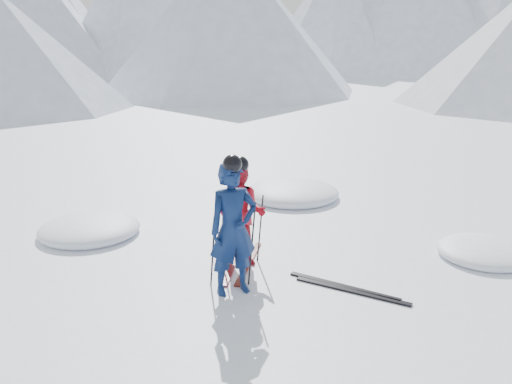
{
  "coord_description": "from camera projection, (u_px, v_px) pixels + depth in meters",
  "views": [
    {
      "loc": [
        -1.33,
        -7.79,
        3.56
      ],
      "look_at": [
        -1.56,
        0.5,
        1.1
      ],
      "focal_mm": 38.0,
      "sensor_mm": 36.0,
      "label": 1
    }
  ],
  "objects": [
    {
      "name": "ground",
      "position": [
        355.0,
        269.0,
        8.45
      ],
      "size": [
        160.0,
        160.0,
        0.0
      ],
      "primitive_type": "plane",
      "color": "white",
      "rests_on": "ground"
    },
    {
      "name": "skier_blue",
      "position": [
        233.0,
        229.0,
        7.46
      ],
      "size": [
        0.81,
        0.7,
        1.89
      ],
      "primitive_type": "imported",
      "rotation": [
        0.0,
        0.0,
        0.43
      ],
      "color": "#0C1D48",
      "rests_on": "ground"
    },
    {
      "name": "skier_red",
      "position": [
        241.0,
        215.0,
        8.42
      ],
      "size": [
        0.88,
        0.72,
        1.65
      ],
      "primitive_type": "imported",
      "rotation": [
        0.0,
        0.0,
        -0.13
      ],
      "color": "#B70E1D",
      "rests_on": "ground"
    },
    {
      "name": "pole_blue_left",
      "position": [
        213.0,
        246.0,
        7.7
      ],
      "size": [
        0.12,
        0.09,
        1.26
      ],
      "primitive_type": "cylinder",
      "rotation": [
        0.05,
        0.08,
        0.0
      ],
      "color": "black",
      "rests_on": "ground"
    },
    {
      "name": "pole_blue_right",
      "position": [
        252.0,
        244.0,
        7.79
      ],
      "size": [
        0.12,
        0.07,
        1.26
      ],
      "primitive_type": "cylinder",
      "rotation": [
        -0.04,
        0.08,
        0.0
      ],
      "color": "black",
      "rests_on": "ground"
    },
    {
      "name": "pole_red_left",
      "position": [
        223.0,
        226.0,
        8.75
      ],
      "size": [
        0.11,
        0.09,
        1.1
      ],
      "primitive_type": "cylinder",
      "rotation": [
        0.06,
        0.08,
        0.0
      ],
      "color": "black",
      "rests_on": "ground"
    },
    {
      "name": "pole_red_right",
      "position": [
        260.0,
        228.0,
        8.64
      ],
      "size": [
        0.11,
        0.08,
        1.1
      ],
      "primitive_type": "cylinder",
      "rotation": [
        -0.05,
        0.08,
        0.0
      ],
      "color": "black",
      "rests_on": "ground"
    },
    {
      "name": "ski_worn_left",
      "position": [
        234.0,
        263.0,
        8.66
      ],
      "size": [
        0.25,
        1.7,
        0.03
      ],
      "primitive_type": "cube",
      "rotation": [
        0.0,
        0.0,
        -0.1
      ],
      "color": "black",
      "rests_on": "ground"
    },
    {
      "name": "ski_worn_right",
      "position": [
        249.0,
        263.0,
        8.65
      ],
      "size": [
        0.37,
        1.69,
        0.03
      ],
      "primitive_type": "cube",
      "rotation": [
        0.0,
        0.0,
        -0.17
      ],
      "color": "black",
      "rests_on": "ground"
    },
    {
      "name": "ski_loose_a",
      "position": [
        343.0,
        286.0,
        7.85
      ],
      "size": [
        1.52,
        0.92,
        0.03
      ],
      "primitive_type": "cube",
      "rotation": [
        0.0,
        0.0,
        1.05
      ],
      "color": "black",
      "rests_on": "ground"
    },
    {
      "name": "ski_loose_b",
      "position": [
        352.0,
        291.0,
        7.71
      ],
      "size": [
        1.55,
        0.87,
        0.03
      ],
      "primitive_type": "cube",
      "rotation": [
        0.0,
        0.0,
        1.09
      ],
      "color": "black",
      "rests_on": "ground"
    },
    {
      "name": "snow_lumps",
      "position": [
        286.0,
        223.0,
        10.51
      ],
      "size": [
        9.86,
        6.51,
        0.46
      ],
      "color": "white",
      "rests_on": "ground"
    }
  ]
}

